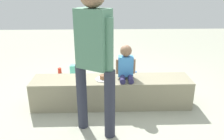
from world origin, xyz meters
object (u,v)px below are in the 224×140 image
object	(u,v)px
party_cup_red	(60,70)
handbag_black_leather	(149,85)
water_bottle_near_gift	(136,78)
handbag_brown_canvas	(125,70)
adult_standing	(94,49)
gift_bag	(76,72)
cake_plate	(103,78)
child_seated	(126,64)

from	to	relation	value
party_cup_red	handbag_black_leather	bearing A→B (deg)	-28.29
water_bottle_near_gift	handbag_brown_canvas	bearing A→B (deg)	117.40
adult_standing	water_bottle_near_gift	bearing A→B (deg)	64.66
gift_bag	water_bottle_near_gift	bearing A→B (deg)	-13.56
party_cup_red	cake_plate	bearing A→B (deg)	-56.50
party_cup_red	handbag_brown_canvas	xyz separation A→B (m)	(1.29, -0.22, 0.07)
gift_bag	cake_plate	bearing A→B (deg)	-63.30
child_seated	water_bottle_near_gift	size ratio (longest dim) A/B	2.17
gift_bag	handbag_black_leather	xyz separation A→B (m)	(1.28, -0.59, -0.02)
adult_standing	gift_bag	size ratio (longest dim) A/B	5.68
child_seated	adult_standing	distance (m)	0.87
child_seated	adult_standing	world-z (taller)	adult_standing
adult_standing	party_cup_red	bearing A→B (deg)	112.04
party_cup_red	handbag_black_leather	world-z (taller)	handbag_black_leather
cake_plate	handbag_brown_canvas	distance (m)	1.22
gift_bag	handbag_black_leather	bearing A→B (deg)	-24.98
child_seated	cake_plate	xyz separation A→B (m)	(-0.32, -0.03, -0.19)
child_seated	gift_bag	world-z (taller)	child_seated
gift_bag	handbag_brown_canvas	size ratio (longest dim) A/B	0.87
gift_bag	water_bottle_near_gift	xyz separation A→B (m)	(1.10, -0.27, -0.03)
adult_standing	gift_bag	xyz separation A→B (m)	(-0.44, 1.67, -0.90)
child_seated	party_cup_red	world-z (taller)	child_seated
cake_plate	adult_standing	bearing A→B (deg)	-98.23
water_bottle_near_gift	party_cup_red	distance (m)	1.56
cake_plate	party_cup_red	bearing A→B (deg)	123.50
adult_standing	water_bottle_near_gift	world-z (taller)	adult_standing
water_bottle_near_gift	party_cup_red	xyz separation A→B (m)	(-1.46, 0.55, -0.05)
adult_standing	cake_plate	size ratio (longest dim) A/B	7.60
handbag_black_leather	handbag_brown_canvas	world-z (taller)	handbag_brown_canvas
party_cup_red	handbag_brown_canvas	distance (m)	1.31
handbag_brown_canvas	cake_plate	bearing A→B (deg)	-110.06
adult_standing	handbag_brown_canvas	size ratio (longest dim) A/B	4.93
gift_bag	handbag_black_leather	size ratio (longest dim) A/B	0.92
child_seated	water_bottle_near_gift	world-z (taller)	child_seated
child_seated	party_cup_red	size ratio (longest dim) A/B	4.60
party_cup_red	handbag_brown_canvas	size ratio (longest dim) A/B	0.30
water_bottle_near_gift	handbag_black_leather	xyz separation A→B (m)	(0.17, -0.33, 0.01)
adult_standing	handbag_black_leather	xyz separation A→B (m)	(0.84, 1.08, -0.91)
adult_standing	gift_bag	bearing A→B (deg)	104.67
cake_plate	water_bottle_near_gift	xyz separation A→B (m)	(0.58, 0.78, -0.33)
adult_standing	handbag_brown_canvas	xyz separation A→B (m)	(0.50, 1.73, -0.91)
party_cup_red	gift_bag	bearing A→B (deg)	-38.64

